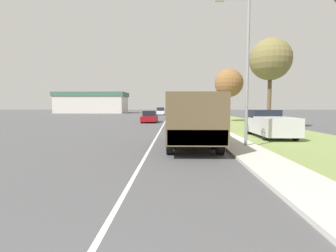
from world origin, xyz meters
The scene contains 14 objects.
ground_plane centered at (0.00, 40.00, 0.00)m, with size 180.00×180.00×0.00m, color #4C4C4F.
lane_centre_stripe centered at (0.00, 40.00, 0.00)m, with size 0.12×120.00×0.00m.
sidewalk_right centered at (4.50, 40.00, 0.06)m, with size 1.80×120.00×0.12m.
grass_strip_right centered at (8.90, 40.00, 0.01)m, with size 7.00×120.00×0.02m.
military_truck centered at (2.07, 13.28, 1.53)m, with size 2.43×7.20×2.67m.
car_nearest_ahead centered at (1.97, 23.40, 0.72)m, with size 1.91×4.61×1.60m.
car_second_ahead centered at (-1.90, 32.40, 0.66)m, with size 1.80×4.55×1.45m.
car_third_ahead centered at (1.54, 43.35, 0.70)m, with size 1.72×3.93×1.56m.
car_fourth_ahead centered at (-1.86, 58.04, 0.74)m, with size 1.81×4.19×1.66m.
pickup_truck centered at (7.52, 17.35, 0.88)m, with size 2.03×5.02×1.77m.
lamp_post centered at (4.55, 12.83, 4.40)m, with size 1.69×0.24×7.22m.
tree_mid_right centered at (9.89, 24.14, 6.24)m, with size 3.77×3.77×8.14m.
tree_far_right centered at (8.22, 34.10, 4.97)m, with size 3.67×3.67×6.81m.
building_distant centered at (-21.63, 72.28, 2.88)m, with size 18.98×9.81×5.69m.
Camera 1 is at (1.19, -0.17, 2.10)m, focal length 28.00 mm.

